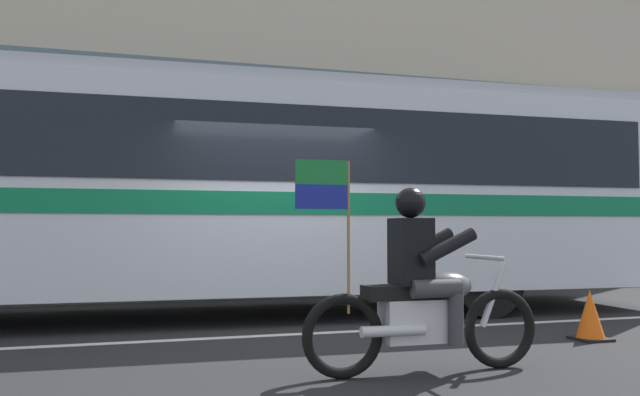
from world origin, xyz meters
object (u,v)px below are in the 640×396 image
transit_bus (217,181)px  traffic_cone (590,316)px  motorcycle_with_rider (421,294)px  fire_hydrant (509,262)px

transit_bus → traffic_cone: transit_bus is taller
motorcycle_with_rider → traffic_cone: bearing=21.0°
fire_hydrant → traffic_cone: (-2.72, -5.72, -0.26)m
fire_hydrant → motorcycle_with_rider: bearing=-127.9°
transit_bus → fire_hydrant: transit_bus is taller
motorcycle_with_rider → fire_hydrant: (5.20, 6.67, -0.15)m
fire_hydrant → transit_bus: bearing=-157.7°
fire_hydrant → traffic_cone: bearing=-115.4°
fire_hydrant → traffic_cone: size_ratio=1.36×
motorcycle_with_rider → fire_hydrant: motorcycle_with_rider is taller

